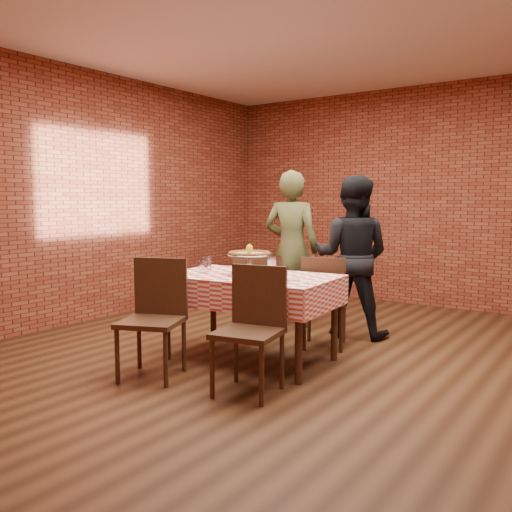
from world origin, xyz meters
name	(u,v)px	position (x,y,z in m)	size (l,w,h in m)	color
ground	(298,356)	(0.00, 0.00, 0.00)	(6.00, 6.00, 0.00)	black
back_wall	(415,197)	(0.00, 3.00, 1.45)	(5.50, 5.50, 0.00)	maroon
table	(250,318)	(-0.29, -0.35, 0.38)	(1.46, 0.87, 0.75)	#432717
tablecloth	(250,289)	(-0.29, -0.35, 0.63)	(1.49, 0.91, 0.25)	red
pizza_stand	(249,265)	(-0.31, -0.34, 0.85)	(0.40, 0.40, 0.18)	silver
pizza	(249,254)	(-0.31, -0.34, 0.94)	(0.37, 0.37, 0.03)	beige
lemon	(249,249)	(-0.31, -0.34, 0.99)	(0.06, 0.06, 0.08)	gold
water_glass_left	(204,266)	(-0.71, -0.48, 0.82)	(0.08, 0.08, 0.12)	white
water_glass_right	(207,263)	(-0.85, -0.26, 0.82)	(0.08, 0.08, 0.12)	white
side_plate	(292,279)	(0.15, -0.38, 0.76)	(0.15, 0.15, 0.01)	white
sweetener_packet_a	(306,283)	(0.33, -0.46, 0.76)	(0.05, 0.04, 0.01)	white
sweetener_packet_b	(303,282)	(0.30, -0.44, 0.76)	(0.05, 0.04, 0.01)	white
condiment_caddy	(275,264)	(-0.24, -0.03, 0.83)	(0.10, 0.08, 0.14)	silver
chair_near_left	(151,320)	(-0.65, -1.19, 0.47)	(0.46, 0.46, 0.94)	#432717
chair_near_right	(248,332)	(0.19, -1.04, 0.46)	(0.44, 0.44, 0.93)	#432717
chair_far_left	(258,293)	(-0.72, 0.38, 0.45)	(0.41, 0.41, 0.89)	#432717
chair_far_right	(325,301)	(0.04, 0.41, 0.44)	(0.40, 0.40, 0.88)	#432717
diner_olive	(292,249)	(-0.69, 0.99, 0.87)	(0.63, 0.41, 1.73)	#484A26
diner_black	(352,257)	(0.06, 0.96, 0.83)	(0.81, 0.63, 1.66)	black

